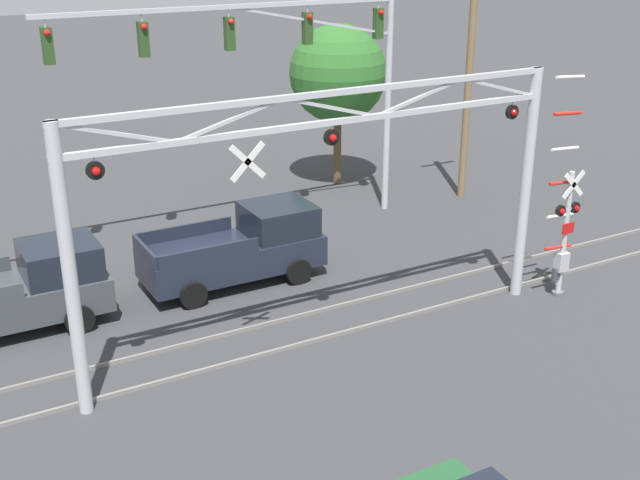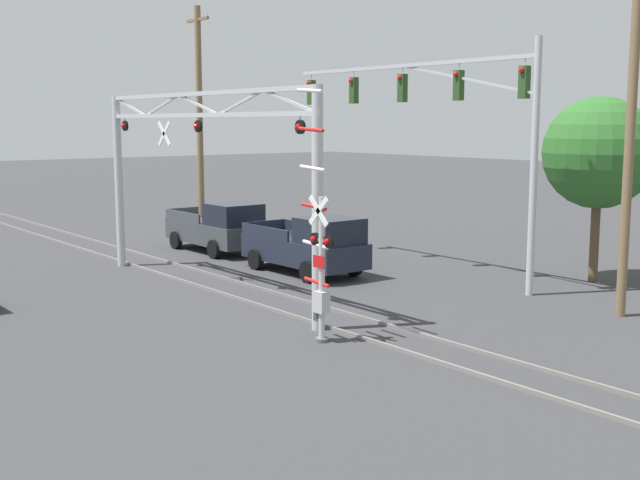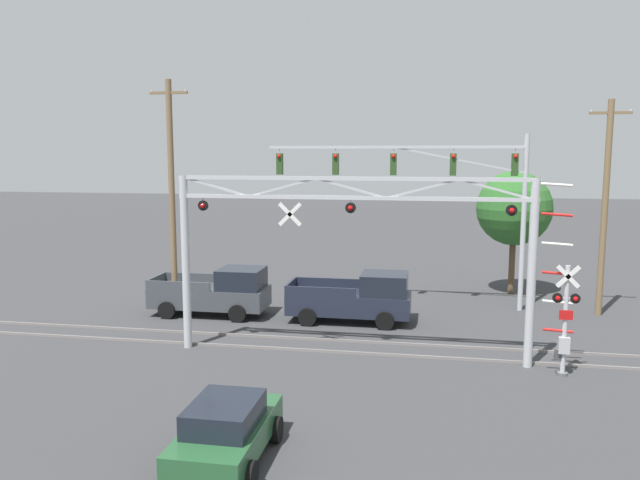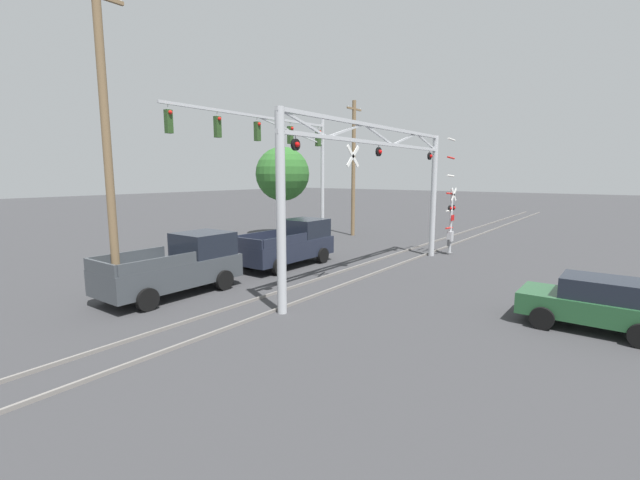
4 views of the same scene
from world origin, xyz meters
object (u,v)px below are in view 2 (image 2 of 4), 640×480
Objects in this scene: utility_pole_left at (200,125)px; utility_pole_right at (630,143)px; crossing_gantry at (199,164)px; crossing_signal_mast at (320,262)px; traffic_signal_span at (452,112)px; pickup_truck_lead at (309,246)px; background_tree_beyond_span at (599,153)px; pickup_truck_following at (219,228)px.

utility_pole_left reaches higher than utility_pole_right.
utility_pole_left reaches higher than crossing_gantry.
crossing_signal_mast is 0.53× the size of traffic_signal_span.
crossing_gantry reaches higher than pickup_truck_lead.
utility_pole_left reaches higher than crossing_signal_mast.
traffic_signal_span is (-3.72, 8.88, 3.90)m from crossing_signal_mast.
traffic_signal_span reaches higher than pickup_truck_lead.
traffic_signal_span is 1.89× the size of background_tree_beyond_span.
traffic_signal_span is 12.93m from utility_pole_left.
crossing_gantry is 10.51m from utility_pole_left.
crossing_signal_mast is 1.20× the size of pickup_truck_lead.
pickup_truck_following is at bearing -161.91° from traffic_signal_span.
pickup_truck_lead is 11.99m from utility_pole_right.
utility_pole_right is 1.50× the size of background_tree_beyond_span.
traffic_signal_span is 7.08m from utility_pole_right.
utility_pole_left is (-12.57, -2.97, -0.46)m from traffic_signal_span.
traffic_signal_span is 11.95m from pickup_truck_following.
utility_pole_right is at bearing 10.15° from pickup_truck_following.
pickup_truck_following is 0.82× the size of background_tree_beyond_span.
utility_pole_left is at bearing 177.00° from pickup_truck_lead.
background_tree_beyond_span reaches higher than pickup_truck_following.
crossing_gantry is at bearing -143.08° from utility_pole_right.
pickup_truck_lead is 6.50m from pickup_truck_following.
pickup_truck_lead and pickup_truck_following have the same top height.
traffic_signal_span is 1.15× the size of utility_pole_left.
crossing_signal_mast is 0.60× the size of utility_pole_left.
background_tree_beyond_span is at bearing 43.51° from pickup_truck_lead.
background_tree_beyond_span is at bearing 131.61° from utility_pole_right.
crossing_gantry reaches higher than crossing_signal_mast.
pickup_truck_following is at bearing 158.67° from crossing_signal_mast.
crossing_signal_mast is 15.14m from pickup_truck_following.
crossing_signal_mast is at bearing -110.95° from utility_pole_right.
crossing_gantry is 9.10m from traffic_signal_span.
pickup_truck_following is 18.09m from utility_pole_right.
pickup_truck_lead is 10.80m from background_tree_beyond_span.
pickup_truck_following is 15.96m from background_tree_beyond_span.
crossing_signal_mast is at bearing -89.28° from background_tree_beyond_span.
pickup_truck_following is (-6.50, 0.04, -0.00)m from pickup_truck_lead.
traffic_signal_span reaches higher than crossing_signal_mast.
crossing_gantry is at bearing -113.36° from traffic_signal_span.
background_tree_beyond_span is at bearing 45.41° from traffic_signal_span.
crossing_signal_mast is 17.67m from utility_pole_left.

